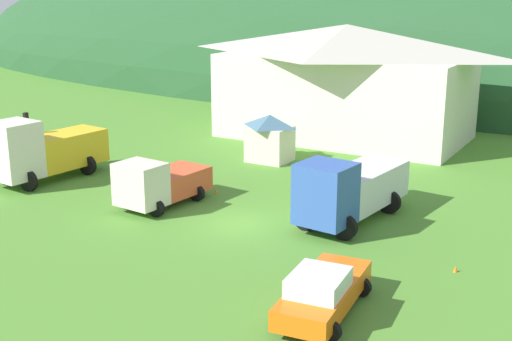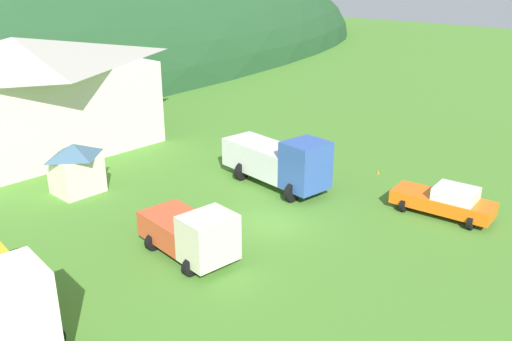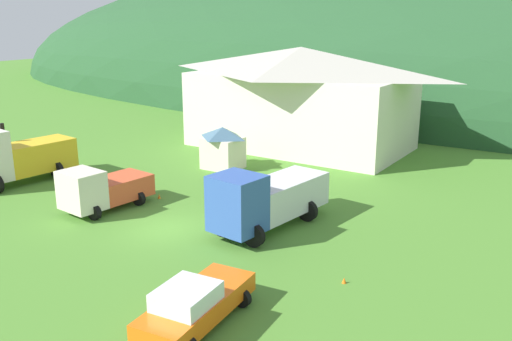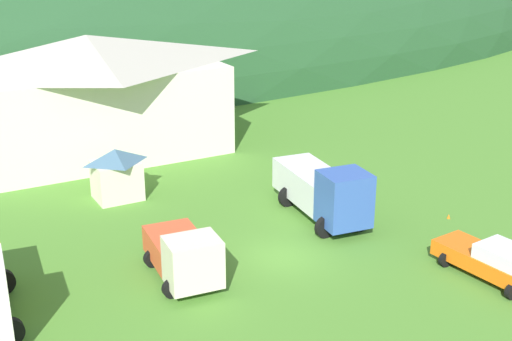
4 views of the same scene
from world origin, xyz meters
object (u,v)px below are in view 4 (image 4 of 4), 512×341
traffic_cone_near_pickup (183,246)px  traffic_cone_mid_row (448,218)px  play_shed_cream (116,173)px  box_truck_blue (324,190)px  service_pickup_orange (493,261)px  depot_building (90,94)px  light_truck_cream (184,255)px

traffic_cone_near_pickup → traffic_cone_mid_row: (13.38, -3.79, 0.00)m
traffic_cone_mid_row → play_shed_cream: bearing=141.9°
box_truck_blue → traffic_cone_near_pickup: (-7.65, 0.60, -1.59)m
box_truck_blue → traffic_cone_near_pickup: box_truck_blue is taller
service_pickup_orange → play_shed_cream: bearing=-151.9°
play_shed_cream → traffic_cone_near_pickup: play_shed_cream is taller
depot_building → traffic_cone_mid_row: bearing=-56.8°
light_truck_cream → service_pickup_orange: bearing=67.2°
service_pickup_orange → traffic_cone_mid_row: bearing=146.7°
depot_building → traffic_cone_near_pickup: depot_building is taller
light_truck_cream → service_pickup_orange: size_ratio=0.97×
box_truck_blue → traffic_cone_near_pickup: bearing=-87.9°
play_shed_cream → traffic_cone_mid_row: 18.07m
depot_building → service_pickup_orange: depot_building is taller
depot_building → traffic_cone_near_pickup: 16.44m
light_truck_cream → traffic_cone_near_pickup: light_truck_cream is taller
depot_building → box_truck_blue: depot_building is taller
light_truck_cream → traffic_cone_near_pickup: bearing=163.6°
play_shed_cream → box_truck_blue: box_truck_blue is taller
traffic_cone_near_pickup → service_pickup_orange: bearing=-42.2°
traffic_cone_mid_row → depot_building: bearing=123.2°
box_truck_blue → play_shed_cream: bearing=-126.6°
depot_building → traffic_cone_mid_row: 23.90m
depot_building → play_shed_cream: 9.06m
traffic_cone_near_pickup → depot_building: bearing=88.3°
play_shed_cream → service_pickup_orange: 20.18m
light_truck_cream → traffic_cone_near_pickup: (1.27, 3.13, -1.21)m
depot_building → play_shed_cream: bearing=-98.4°
play_shed_cream → service_pickup_orange: bearing=-56.3°
depot_building → traffic_cone_mid_row: depot_building is taller
play_shed_cream → depot_building: bearing=81.6°
light_truck_cream → service_pickup_orange: (11.68, -6.32, -0.38)m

